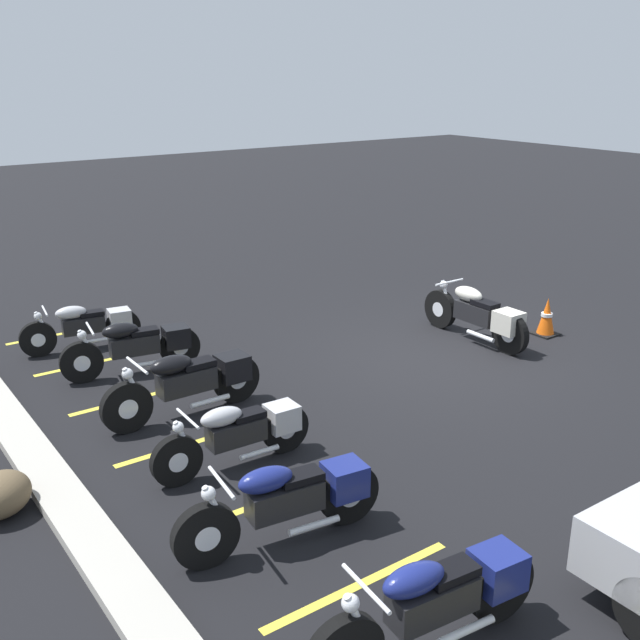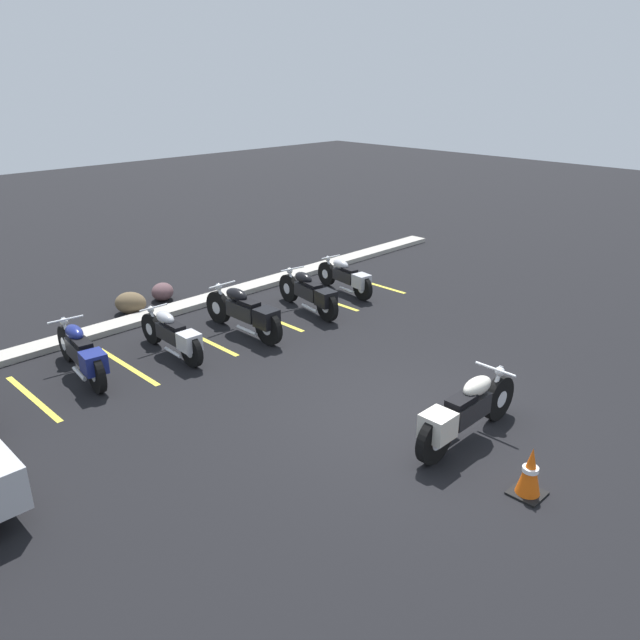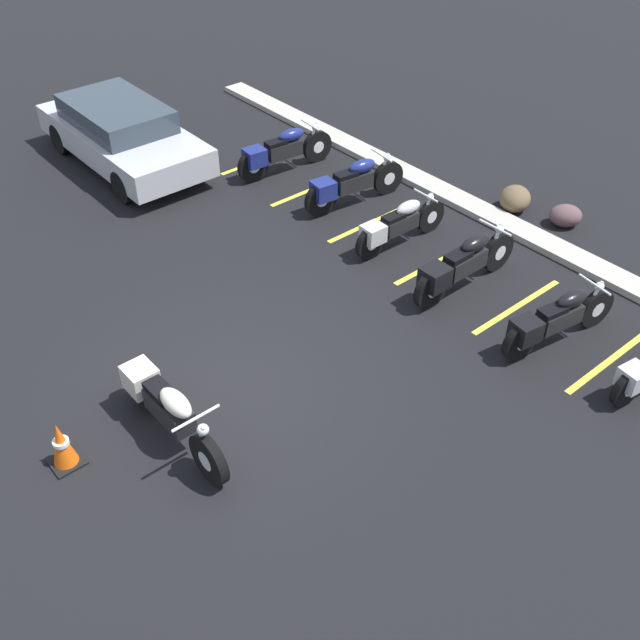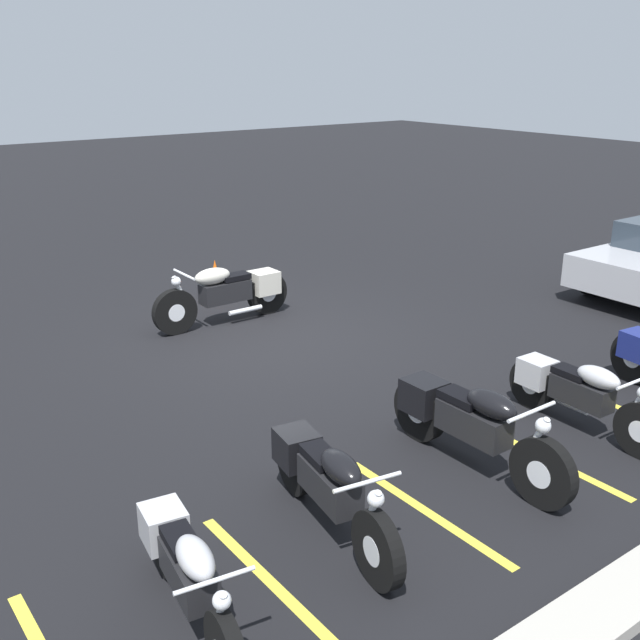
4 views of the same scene
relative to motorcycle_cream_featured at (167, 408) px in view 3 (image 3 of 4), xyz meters
name	(u,v)px [view 3 (image 3 of 4)]	position (x,y,z in m)	size (l,w,h in m)	color
ground	(230,394)	(-0.12, 1.01, -0.49)	(60.00, 60.00, 0.00)	black
motorcycle_cream_featured	(167,408)	(0.00, 0.00, 0.00)	(2.32, 0.65, 0.92)	black
parked_bike_0	(281,151)	(-4.81, 5.58, -0.02)	(0.64, 2.22, 0.87)	black
parked_bike_1	(350,184)	(-2.89, 5.74, -0.02)	(0.68, 2.21, 0.87)	black
parked_bike_2	(397,225)	(-1.31, 5.40, -0.06)	(0.57, 2.04, 0.80)	black
parked_bike_3	(462,265)	(0.29, 5.26, 0.00)	(0.65, 2.30, 0.91)	black
parked_bike_4	(555,320)	(2.07, 5.28, -0.04)	(0.71, 2.13, 0.84)	black
car_silver	(122,133)	(-7.22, 3.35, 0.19)	(4.31, 1.83, 1.29)	black
concrete_curb	(521,231)	(-0.12, 7.41, -0.43)	(18.00, 0.50, 0.12)	#A8A399
landscape_rock_0	(566,216)	(0.20, 8.26, -0.29)	(0.59, 0.49, 0.40)	brown
landscape_rock_1	(515,199)	(-0.75, 8.00, -0.25)	(0.69, 0.58, 0.47)	brown
traffic_cone	(62,445)	(-0.44, -1.25, -0.17)	(0.40, 0.40, 0.67)	black
stall_line_0	(262,159)	(-5.52, 5.63, -0.48)	(0.10, 2.10, 0.00)	gold
stall_line_1	(313,189)	(-3.84, 5.63, -0.48)	(0.10, 2.10, 0.00)	gold
stall_line_2	(371,222)	(-2.16, 5.63, -0.48)	(0.10, 2.10, 0.00)	gold
stall_line_3	(439,261)	(-0.48, 5.63, -0.48)	(0.10, 2.10, 0.00)	gold
stall_line_4	(517,306)	(1.20, 5.63, -0.48)	(0.10, 2.10, 0.00)	gold
stall_line_5	(610,360)	(2.88, 5.63, -0.48)	(0.10, 2.10, 0.00)	gold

